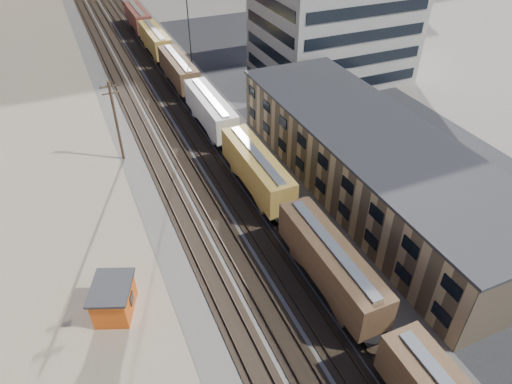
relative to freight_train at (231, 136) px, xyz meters
name	(u,v)px	position (x,y,z in m)	size (l,w,h in m)	color
ballast_bed	(174,118)	(-3.80, 12.67, -2.76)	(18.00, 200.00, 0.06)	#4C4742
dirt_yard	(23,190)	(-23.80, 2.67, -2.78)	(24.00, 180.00, 0.03)	#83745A
asphalt_lot	(367,135)	(18.20, -2.33, -2.77)	(26.00, 120.00, 0.04)	#232326
rail_tracks	(170,118)	(-4.35, 12.67, -2.68)	(11.40, 200.00, 0.24)	black
freight_train	(231,136)	(0.00, 0.00, 0.00)	(3.00, 119.74, 4.46)	black
warehouse	(371,161)	(11.18, -12.33, 0.86)	(12.40, 40.40, 7.25)	tan
office_tower	(333,18)	(24.15, 17.62, 6.47)	(22.60, 18.60, 18.45)	#9E998E
utility_pole_north	(116,120)	(-12.30, 4.67, 2.50)	(2.20, 0.32, 10.00)	#382619
radio_mast	(189,27)	(2.20, 22.67, 6.33)	(1.20, 0.16, 18.00)	black
maintenance_shed	(114,299)	(-17.12, -18.31, -1.29)	(4.38, 4.88, 2.94)	#DF5615
parked_car_blue	(308,92)	(16.76, 11.03, -2.00)	(2.63, 5.70, 1.58)	navy
parked_car_far	(337,72)	(24.94, 16.01, -1.98)	(1.92, 4.77, 1.63)	white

